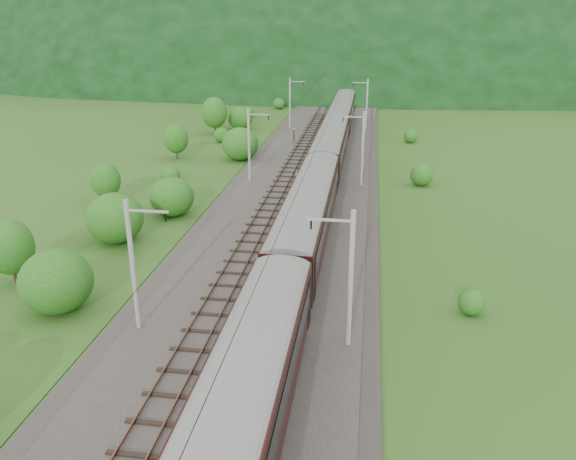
# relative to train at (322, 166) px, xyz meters

# --- Properties ---
(ground) EXTENTS (600.00, 600.00, 0.00)m
(ground) POSITION_rel_train_xyz_m (-2.40, -25.95, -3.86)
(ground) COLOR #264F18
(ground) RESTS_ON ground
(railbed) EXTENTS (14.00, 220.00, 0.30)m
(railbed) POSITION_rel_train_xyz_m (-2.40, -15.95, -3.71)
(railbed) COLOR #38332D
(railbed) RESTS_ON ground
(track_left) EXTENTS (2.40, 220.00, 0.27)m
(track_left) POSITION_rel_train_xyz_m (-4.80, -15.95, -3.49)
(track_left) COLOR brown
(track_left) RESTS_ON railbed
(track_right) EXTENTS (2.40, 220.00, 0.27)m
(track_right) POSITION_rel_train_xyz_m (-0.00, -15.95, -3.49)
(track_right) COLOR brown
(track_right) RESTS_ON railbed
(catenary_left) EXTENTS (2.54, 192.28, 8.00)m
(catenary_left) POSITION_rel_train_xyz_m (-8.52, 6.05, 0.64)
(catenary_left) COLOR gray
(catenary_left) RESTS_ON railbed
(catenary_right) EXTENTS (2.54, 192.28, 8.00)m
(catenary_right) POSITION_rel_train_xyz_m (3.72, 6.05, 0.64)
(catenary_right) COLOR gray
(catenary_right) RESTS_ON railbed
(overhead_wires) EXTENTS (4.83, 198.00, 0.03)m
(overhead_wires) POSITION_rel_train_xyz_m (-2.40, -15.95, 3.24)
(overhead_wires) COLOR black
(overhead_wires) RESTS_ON ground
(mountain_main) EXTENTS (504.00, 360.00, 244.00)m
(mountain_main) POSITION_rel_train_xyz_m (-2.40, 234.05, -3.86)
(mountain_main) COLOR black
(mountain_main) RESTS_ON ground
(mountain_ridge) EXTENTS (336.00, 280.00, 132.00)m
(mountain_ridge) POSITION_rel_train_xyz_m (-122.40, 274.05, -3.86)
(mountain_ridge) COLOR black
(mountain_ridge) RESTS_ON ground
(train) EXTENTS (3.30, 157.64, 5.75)m
(train) POSITION_rel_train_xyz_m (0.00, 0.00, 0.00)
(train) COLOR black
(train) RESTS_ON ground
(hazard_post_near) EXTENTS (0.17, 0.17, 1.57)m
(hazard_post_near) POSITION_rel_train_xyz_m (-3.15, 4.83, -2.77)
(hazard_post_near) COLOR red
(hazard_post_near) RESTS_ON railbed
(hazard_post_far) EXTENTS (0.14, 0.14, 1.33)m
(hazard_post_far) POSITION_rel_train_xyz_m (-2.07, 4.43, -2.89)
(hazard_post_far) COLOR red
(hazard_post_far) RESTS_ON railbed
(signal) EXTENTS (0.23, 0.23, 2.10)m
(signal) POSITION_rel_train_xyz_m (-6.39, 26.68, -2.32)
(signal) COLOR black
(signal) RESTS_ON railbed
(vegetation_left) EXTENTS (12.98, 147.72, 5.76)m
(vegetation_left) POSITION_rel_train_xyz_m (-15.58, -4.02, -1.71)
(vegetation_left) COLOR #1C5416
(vegetation_left) RESTS_ON ground
(vegetation_right) EXTENTS (5.23, 98.22, 2.21)m
(vegetation_right) POSITION_rel_train_xyz_m (10.01, -13.42, -2.90)
(vegetation_right) COLOR #1C5416
(vegetation_right) RESTS_ON ground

